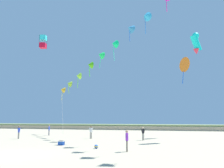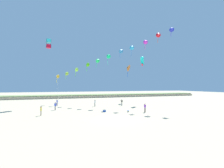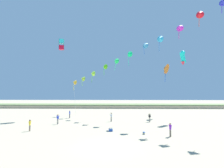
# 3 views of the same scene
# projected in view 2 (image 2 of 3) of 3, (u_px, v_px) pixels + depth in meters

# --- Properties ---
(ground_plane) EXTENTS (240.00, 240.00, 0.00)m
(ground_plane) POSITION_uv_depth(u_px,v_px,m) (115.00, 119.00, 23.21)
(ground_plane) COLOR tan
(dune_ridge) EXTENTS (120.00, 9.90, 1.31)m
(dune_ridge) POSITION_uv_depth(u_px,v_px,m) (81.00, 96.00, 68.64)
(dune_ridge) COLOR tan
(dune_ridge) RESTS_ON ground
(person_near_left) EXTENTS (0.55, 0.40, 1.72)m
(person_near_left) POSITION_uv_depth(u_px,v_px,m) (95.00, 103.00, 37.98)
(person_near_left) COLOR gray
(person_near_left) RESTS_ON ground
(person_near_right) EXTENTS (0.59, 0.27, 1.69)m
(person_near_right) POSITION_uv_depth(u_px,v_px,m) (55.00, 106.00, 32.22)
(person_near_right) COLOR gray
(person_near_right) RESTS_ON ground
(person_mid_center) EXTENTS (0.22, 0.58, 1.64)m
(person_mid_center) POSITION_uv_depth(u_px,v_px,m) (41.00, 110.00, 26.12)
(person_mid_center) COLOR #726656
(person_mid_center) RESTS_ON ground
(person_far_left) EXTENTS (0.56, 0.30, 1.65)m
(person_far_left) POSITION_uv_depth(u_px,v_px,m) (122.00, 102.00, 39.83)
(person_far_left) COLOR gray
(person_far_left) RESTS_ON ground
(person_far_right) EXTENTS (0.42, 0.51, 1.67)m
(person_far_right) POSITION_uv_depth(u_px,v_px,m) (57.00, 102.00, 39.28)
(person_far_right) COLOR #282D4C
(person_far_right) RESTS_ON ground
(person_far_center) EXTENTS (0.23, 0.60, 1.72)m
(person_far_center) POSITION_uv_depth(u_px,v_px,m) (145.00, 107.00, 29.54)
(person_far_center) COLOR #726656
(person_far_center) RESTS_ON ground
(kite_banner_string) EXTENTS (26.77, 19.50, 18.92)m
(kite_banner_string) POSITION_uv_depth(u_px,v_px,m) (108.00, 56.00, 38.76)
(kite_banner_string) COLOR gold
(large_kite_low_lead) EXTENTS (2.64, 2.81, 4.37)m
(large_kite_low_lead) POSITION_uv_depth(u_px,v_px,m) (128.00, 68.00, 48.86)
(large_kite_low_lead) COLOR #CA6517
(large_kite_mid_trail) EXTENTS (1.29, 1.29, 2.33)m
(large_kite_mid_trail) POSITION_uv_depth(u_px,v_px,m) (49.00, 44.00, 39.26)
(large_kite_mid_trail) COLOR red
(large_kite_high_solo) EXTENTS (1.75, 1.78, 2.91)m
(large_kite_high_solo) POSITION_uv_depth(u_px,v_px,m) (142.00, 61.00, 43.40)
(large_kite_high_solo) COLOR #11E3D3
(beach_cooler) EXTENTS (0.58, 0.41, 0.46)m
(beach_cooler) POSITION_uv_depth(u_px,v_px,m) (104.00, 111.00, 29.94)
(beach_cooler) COLOR blue
(beach_cooler) RESTS_ON ground
(beach_ball) EXTENTS (0.36, 0.36, 0.36)m
(beach_ball) POSITION_uv_depth(u_px,v_px,m) (128.00, 111.00, 29.71)
(beach_ball) COLOR blue
(beach_ball) RESTS_ON ground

